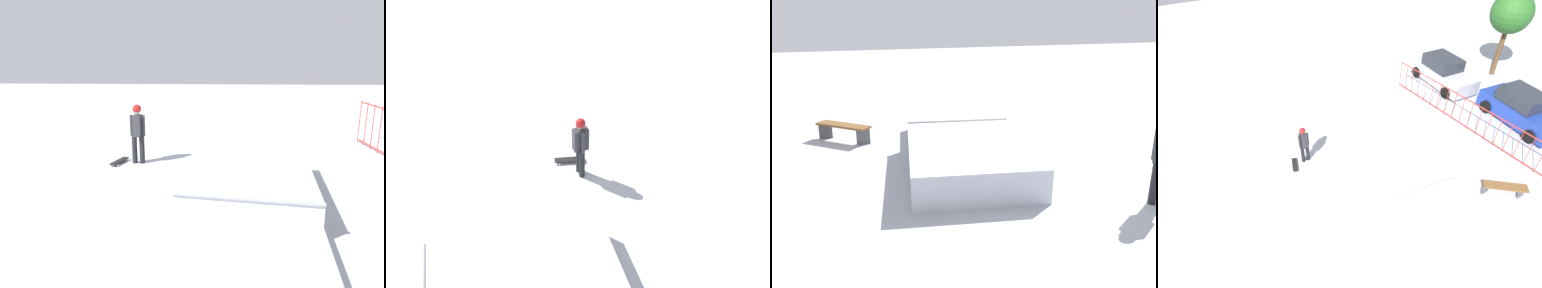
% 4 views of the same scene
% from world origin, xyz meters
% --- Properties ---
extents(ground_plane, '(60.00, 60.00, 0.00)m').
position_xyz_m(ground_plane, '(0.00, 0.00, 0.00)').
color(ground_plane, '#B2B7C1').
extents(skate_ramp, '(5.72, 3.36, 0.74)m').
position_xyz_m(skate_ramp, '(0.64, 1.08, 0.32)').
color(skate_ramp, silver).
rests_on(skate_ramp, ground).
extents(skater, '(0.39, 0.44, 1.73)m').
position_xyz_m(skater, '(-2.30, -1.81, 1.01)').
color(skater, black).
rests_on(skater, ground).
extents(skateboard, '(0.82, 0.44, 0.09)m').
position_xyz_m(skateboard, '(-2.22, -2.36, 0.08)').
color(skateboard, black).
rests_on(skateboard, ground).
extents(perimeter_fence, '(10.54, 0.32, 1.50)m').
position_xyz_m(perimeter_fence, '(-0.00, 5.80, 0.77)').
color(perimeter_fence, '#B22D23').
rests_on(perimeter_fence, ground).
extents(park_bench, '(1.35, 1.47, 0.48)m').
position_xyz_m(park_bench, '(3.34, 3.76, 0.36)').
color(park_bench, brown).
rests_on(park_bench, ground).
extents(parked_car_silver, '(4.24, 2.22, 1.60)m').
position_xyz_m(parked_car_silver, '(-4.17, 7.93, 0.72)').
color(parked_car_silver, '#B7B7BC').
rests_on(parked_car_silver, ground).
extents(parked_car_blue, '(4.27, 2.30, 1.60)m').
position_xyz_m(parked_car_blue, '(0.63, 8.41, 0.72)').
color(parked_car_blue, '#1E3899').
rests_on(parked_car_blue, ground).
extents(distant_tree, '(2.26, 2.26, 4.82)m').
position_xyz_m(distant_tree, '(-3.37, 11.52, 3.65)').
color(distant_tree, brown).
rests_on(distant_tree, ground).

